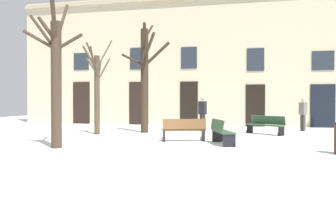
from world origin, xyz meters
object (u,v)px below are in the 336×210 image
object	(u,v)px
person_by_shop_door	(303,112)
person_strolling	(202,111)
tree_center	(145,76)
bench_near_lamp	(266,125)
tree_right_of_center	(56,75)
tree_left_of_center	(97,87)
bench_near_center_tree	(184,130)
bench_back_to_back_right	(222,132)

from	to	relation	value
person_by_shop_door	person_strolling	size ratio (longest dim) A/B	0.96
tree_center	person_by_shop_door	distance (m)	8.17
bench_near_lamp	person_strolling	xyz separation A→B (m)	(-3.02, 0.95, 0.55)
tree_right_of_center	person_by_shop_door	size ratio (longest dim) A/B	2.88
tree_center	person_by_shop_door	size ratio (longest dim) A/B	3.10
tree_left_of_center	bench_near_center_tree	world-z (taller)	tree_left_of_center
tree_right_of_center	bench_near_center_tree	distance (m)	5.03
bench_back_to_back_right	person_strolling	size ratio (longest dim) A/B	0.94
bench_back_to_back_right	person_by_shop_door	distance (m)	7.20
tree_left_of_center	person_by_shop_door	distance (m)	10.29
bench_back_to_back_right	bench_near_lamp	world-z (taller)	bench_back_to_back_right
tree_right_of_center	person_strolling	xyz separation A→B (m)	(3.94, 7.11, -1.39)
bench_back_to_back_right	bench_near_lamp	size ratio (longest dim) A/B	0.97
tree_left_of_center	tree_right_of_center	bearing A→B (deg)	-82.44
tree_right_of_center	bench_near_lamp	xyz separation A→B (m)	(6.96, 6.16, -1.94)
person_strolling	bench_near_center_tree	bearing A→B (deg)	-63.40
tree_right_of_center	bench_near_center_tree	xyz separation A→B (m)	(3.77, 2.70, -1.94)
tree_right_of_center	tree_center	distance (m)	5.90
bench_near_center_tree	person_strolling	world-z (taller)	person_strolling
person_by_shop_door	bench_near_center_tree	bearing A→B (deg)	105.26
tree_right_of_center	bench_back_to_back_right	size ratio (longest dim) A/B	2.94
bench_back_to_back_right	bench_near_center_tree	size ratio (longest dim) A/B	0.97
bench_near_lamp	person_strolling	distance (m)	3.21
bench_near_lamp	bench_near_center_tree	xyz separation A→B (m)	(-3.18, -3.46, 0.00)
tree_right_of_center	tree_center	bearing A→B (deg)	76.89
bench_near_center_tree	bench_near_lamp	bearing A→B (deg)	-151.61
tree_center	person_strolling	size ratio (longest dim) A/B	2.99
tree_right_of_center	person_strolling	world-z (taller)	tree_right_of_center
bench_near_center_tree	tree_right_of_center	bearing A→B (deg)	16.62
tree_left_of_center	person_by_shop_door	size ratio (longest dim) A/B	2.58
person_strolling	person_by_shop_door	bearing A→B (deg)	42.35
bench_near_lamp	person_strolling	bearing A→B (deg)	-159.39
bench_back_to_back_right	tree_right_of_center	bearing A→B (deg)	92.87
tree_left_of_center	tree_center	xyz separation A→B (m)	(1.93, 1.27, 0.58)
tree_left_of_center	bench_back_to_back_right	size ratio (longest dim) A/B	2.63
tree_left_of_center	bench_near_lamp	size ratio (longest dim) A/B	2.56
bench_back_to_back_right	bench_near_center_tree	world-z (taller)	bench_back_to_back_right
bench_near_center_tree	person_by_shop_door	bearing A→B (deg)	-151.35
tree_right_of_center	person_by_shop_door	bearing A→B (deg)	43.07
bench_near_center_tree	person_strolling	xyz separation A→B (m)	(0.17, 4.41, 0.55)
tree_center	person_strolling	distance (m)	3.42
person_by_shop_door	person_strolling	distance (m)	5.09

